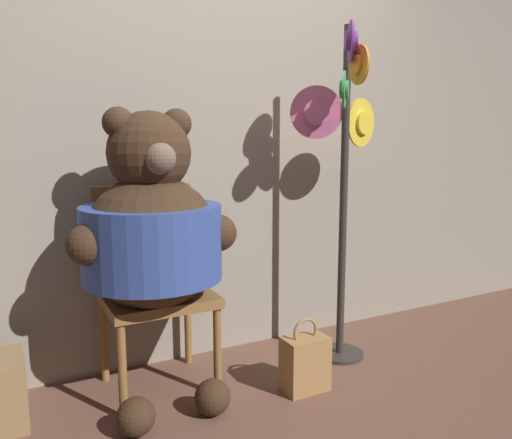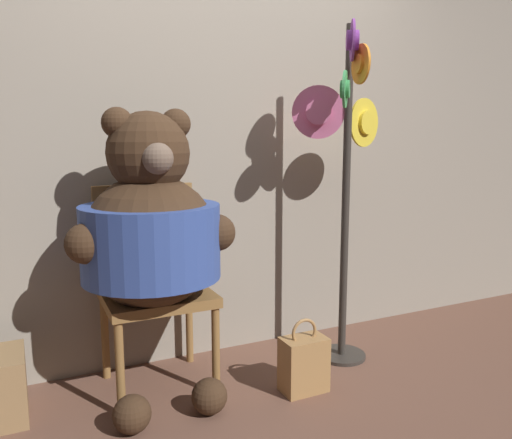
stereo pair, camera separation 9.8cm
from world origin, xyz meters
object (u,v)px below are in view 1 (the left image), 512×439
object	(u,v)px
handbag_on_ground	(305,363)
chair	(152,278)
hat_display_rack	(342,162)
teddy_bear	(152,233)

from	to	relation	value
handbag_on_ground	chair	bearing A→B (deg)	144.83
chair	handbag_on_ground	bearing A→B (deg)	-35.17
chair	hat_display_rack	bearing A→B (deg)	-11.38
chair	hat_display_rack	size ratio (longest dim) A/B	0.55
teddy_bear	chair	bearing A→B (deg)	77.15
chair	handbag_on_ground	distance (m)	0.89
hat_display_rack	handbag_on_ground	xyz separation A→B (m)	(-0.39, -0.25, -0.99)
teddy_bear	handbag_on_ground	xyz separation A→B (m)	(0.68, -0.29, -0.68)
teddy_bear	hat_display_rack	size ratio (longest dim) A/B	0.75
handbag_on_ground	hat_display_rack	bearing A→B (deg)	32.34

